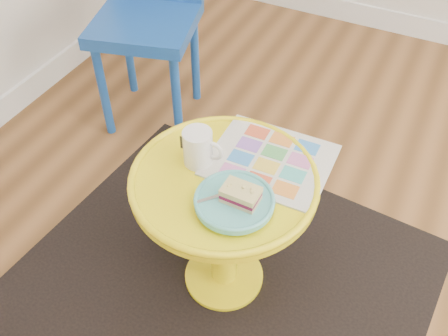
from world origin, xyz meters
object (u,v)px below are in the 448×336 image
at_px(side_table, 224,211).
at_px(chair, 149,2).
at_px(newspaper, 270,160).
at_px(mug, 199,147).
at_px(plate, 234,202).

xyz_separation_m(side_table, chair, (-0.70, 0.72, 0.16)).
bearing_deg(side_table, newspaper, 54.33).
bearing_deg(mug, newspaper, 25.50).
bearing_deg(chair, plate, -61.32).
distance_m(side_table, newspaper, 0.20).
bearing_deg(chair, newspaper, -52.61).
bearing_deg(plate, mug, 146.67).
height_order(side_table, newspaper, newspaper).
bearing_deg(chair, side_table, -61.04).
bearing_deg(newspaper, mug, -153.49).
bearing_deg(side_table, chair, 134.27).
relative_size(chair, newspaper, 2.70).
bearing_deg(newspaper, chair, 141.39).
bearing_deg(plate, newspaper, 85.07).
relative_size(newspaper, plate, 1.62).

